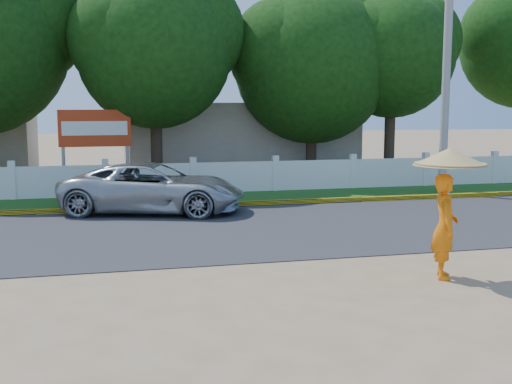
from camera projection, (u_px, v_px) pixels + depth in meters
ground at (282, 276)px, 11.83m from camera, size 120.00×120.00×0.00m
road at (232, 229)px, 16.15m from camera, size 60.00×7.00×0.02m
grass_verge at (200, 199)px, 21.20m from camera, size 60.00×3.50×0.03m
curb at (208, 205)px, 19.56m from camera, size 40.00×0.18×0.16m
fence at (193, 178)px, 22.52m from camera, size 40.00×0.10×1.10m
building_near at (236, 138)px, 29.63m from camera, size 10.00×6.00×3.20m
utility_pole at (447, 69)px, 21.98m from camera, size 0.28×0.28×8.70m
vehicle at (153, 188)px, 18.60m from camera, size 5.74×3.92×1.46m
monk_with_parasol at (447, 194)px, 11.51m from camera, size 1.31×1.31×2.38m
billboard at (95, 133)px, 22.57m from camera, size 2.50×0.13×2.95m
tree_row at (182, 53)px, 24.72m from camera, size 35.94×7.46×9.06m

